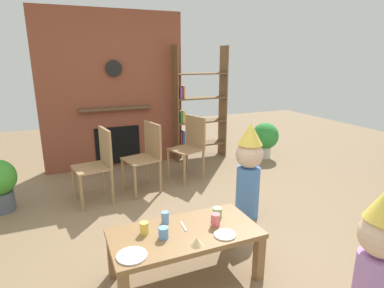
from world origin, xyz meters
name	(u,v)px	position (x,y,z in m)	size (l,w,h in m)	color
ground_plane	(194,242)	(0.00, 0.00, 0.00)	(12.00, 12.00, 0.00)	#846B4C
brick_fireplace_feature	(113,92)	(-0.25, 2.60, 1.19)	(2.20, 0.28, 2.40)	brown
bookshelf	(197,109)	(1.09, 2.40, 0.87)	(0.90, 0.28, 1.90)	brown
coffee_table	(185,239)	(-0.26, -0.42, 0.35)	(1.15, 0.57, 0.41)	olive
paper_cup_near_left	(144,228)	(-0.55, -0.32, 0.46)	(0.07, 0.07, 0.09)	#F2CC4C
paper_cup_near_right	(163,233)	(-0.44, -0.44, 0.45)	(0.07, 0.07, 0.09)	#669EE0
paper_cup_center	(215,220)	(0.00, -0.43, 0.46)	(0.07, 0.07, 0.10)	#E5666B
paper_cup_far_left	(165,218)	(-0.36, -0.23, 0.46)	(0.06, 0.06, 0.10)	#669EE0
paper_cup_far_right	(217,213)	(0.07, -0.32, 0.45)	(0.08, 0.08, 0.09)	#8CD18C
paper_plate_front	(224,235)	(0.00, -0.59, 0.42)	(0.17, 0.17, 0.01)	white
paper_plate_rear	(132,256)	(-0.71, -0.57, 0.42)	(0.21, 0.21, 0.01)	white
birthday_cake_slice	(197,241)	(-0.25, -0.62, 0.44)	(0.10, 0.10, 0.06)	#EAC68C
table_fork	(184,226)	(-0.24, -0.35, 0.41)	(0.15, 0.02, 0.01)	silver
child_with_cone_hat	(379,256)	(0.66, -1.34, 0.53)	(0.28, 0.28, 1.00)	#B27FCC
child_in_pink	(249,168)	(0.76, 0.26, 0.56)	(0.29, 0.29, 1.06)	#4C7FC6
dining_chair_left	(99,161)	(-0.68, 1.31, 0.51)	(0.46, 0.46, 0.90)	#9E7A51
dining_chair_middle	(147,153)	(-0.06, 1.40, 0.51)	(0.48, 0.48, 0.90)	#9E7A51
dining_chair_right	(190,144)	(0.64, 1.60, 0.51)	(0.51, 0.51, 0.90)	#9E7A51
potted_plant_tall	(265,137)	(2.20, 1.96, 0.36)	(0.46, 0.46, 0.62)	beige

